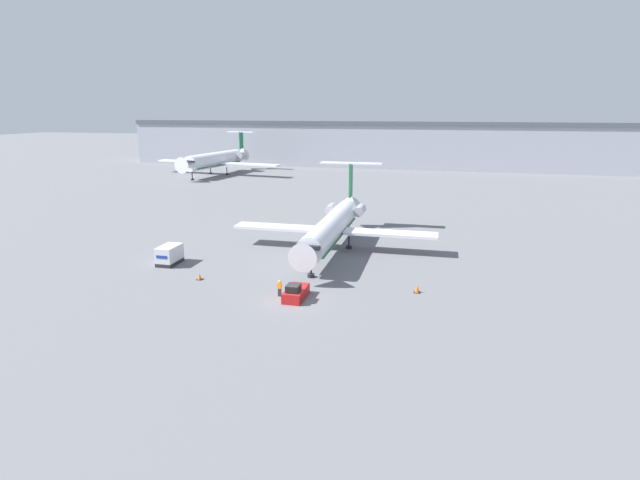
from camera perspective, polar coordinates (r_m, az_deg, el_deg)
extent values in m
plane|color=slate|center=(49.39, -3.26, -7.03)|extent=(600.00, 600.00, 0.00)
cube|color=#9EA3AD|center=(164.75, 9.25, 10.55)|extent=(180.00, 16.00, 13.38)
cube|color=#4C515B|center=(164.39, 9.36, 13.08)|extent=(180.00, 16.80, 1.20)
cylinder|color=silver|center=(65.44, 1.31, 1.48)|extent=(3.36, 23.80, 3.14)
cone|color=silver|center=(53.08, -1.66, -1.70)|extent=(3.16, 2.54, 3.14)
cube|color=black|center=(53.86, -1.39, -0.85)|extent=(2.68, 0.72, 0.44)
cone|color=silver|center=(78.51, 3.40, 3.70)|extent=(2.86, 3.48, 2.83)
cube|color=#19723F|center=(65.68, 1.31, 0.61)|extent=(3.02, 21.42, 0.20)
cube|color=silver|center=(65.64, 8.06, 0.74)|extent=(12.16, 3.07, 0.36)
cube|color=silver|center=(68.66, -4.73, 1.46)|extent=(12.16, 3.07, 0.36)
cylinder|color=#ADADB7|center=(74.57, 4.59, 3.40)|extent=(1.45, 3.34, 1.42)
cylinder|color=#ADADB7|center=(75.35, 1.27, 3.56)|extent=(1.45, 3.34, 1.42)
cube|color=#19723F|center=(78.48, 3.54, 6.82)|extent=(0.26, 2.20, 5.31)
cube|color=silver|center=(78.16, 3.57, 8.75)|extent=(9.57, 1.89, 0.20)
cylinder|color=black|center=(55.89, -1.05, -3.45)|extent=(0.24, 0.24, 1.71)
cylinder|color=black|center=(56.10, -1.04, -4.08)|extent=(0.80, 0.80, 0.40)
cylinder|color=black|center=(68.16, -0.06, -0.08)|extent=(0.24, 0.24, 1.71)
cylinder|color=black|center=(68.33, -0.06, -0.61)|extent=(0.80, 0.80, 0.40)
cylinder|color=black|center=(67.36, 3.32, -0.28)|extent=(0.24, 0.24, 1.71)
cylinder|color=black|center=(67.53, 3.31, -0.82)|extent=(0.80, 0.80, 0.40)
cube|color=#B21919|center=(49.99, -2.77, -6.11)|extent=(1.83, 3.89, 1.03)
cube|color=black|center=(48.92, -3.07, -5.51)|extent=(1.28, 1.40, 0.70)
cube|color=black|center=(51.73, -2.18, -5.56)|extent=(1.64, 0.30, 0.62)
cube|color=#232326|center=(63.48, -16.77, -2.44)|extent=(2.02, 3.42, 0.45)
cube|color=silver|center=(63.16, -16.84, -1.45)|extent=(2.02, 3.42, 1.84)
cube|color=navy|center=(61.75, -17.65, -1.88)|extent=(1.42, 0.04, 0.36)
cube|color=#232838|center=(50.68, -4.63, -5.98)|extent=(0.32, 0.20, 0.81)
cube|color=orange|center=(50.43, -4.64, -5.21)|extent=(0.40, 0.24, 0.64)
sphere|color=tan|center=(50.28, -4.65, -4.74)|extent=(0.24, 0.24, 0.24)
cube|color=black|center=(57.01, -13.59, -4.39)|extent=(0.65, 0.65, 0.04)
cone|color=orange|center=(56.90, -13.61, -4.07)|extent=(0.46, 0.46, 0.64)
cube|color=black|center=(52.59, 11.02, -5.88)|extent=(0.68, 0.68, 0.04)
cone|color=orange|center=(52.46, 11.05, -5.47)|extent=(0.48, 0.48, 0.76)
cylinder|color=white|center=(145.63, -11.95, 8.95)|extent=(7.17, 24.47, 4.19)
cone|color=white|center=(134.37, -15.15, 8.30)|extent=(4.57, 3.85, 4.19)
cube|color=black|center=(135.37, -14.83, 8.68)|extent=(3.62, 1.14, 0.44)
cone|color=white|center=(157.83, -9.10, 9.51)|extent=(4.31, 5.04, 3.77)
cube|color=#19723F|center=(145.77, -11.93, 8.42)|extent=(6.45, 22.02, 0.20)
cube|color=white|center=(141.25, -7.96, 8.57)|extent=(17.57, 5.34, 0.36)
cube|color=white|center=(152.78, -15.12, 8.67)|extent=(17.57, 5.34, 0.36)
cylinder|color=#ADADB7|center=(152.64, -8.93, 9.54)|extent=(2.36, 3.23, 2.00)
cylinder|color=#ADADB7|center=(155.70, -10.87, 9.56)|extent=(2.36, 3.23, 2.00)
cube|color=#19723F|center=(158.29, -9.00, 11.20)|extent=(0.51, 2.21, 5.00)
cube|color=white|center=(158.16, -9.04, 12.10)|extent=(9.15, 2.91, 0.20)
cylinder|color=black|center=(136.89, -14.40, 7.10)|extent=(0.24, 0.24, 2.23)
cylinder|color=black|center=(137.01, -14.37, 6.72)|extent=(0.80, 0.80, 0.40)
cylinder|color=black|center=(148.96, -12.40, 7.81)|extent=(0.24, 0.24, 2.23)
cylinder|color=black|center=(149.07, -12.38, 7.46)|extent=(0.80, 0.80, 0.40)
cylinder|color=black|center=(146.05, -10.60, 7.77)|extent=(0.24, 0.24, 2.23)
cylinder|color=black|center=(146.16, -10.58, 7.41)|extent=(0.80, 0.80, 0.40)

